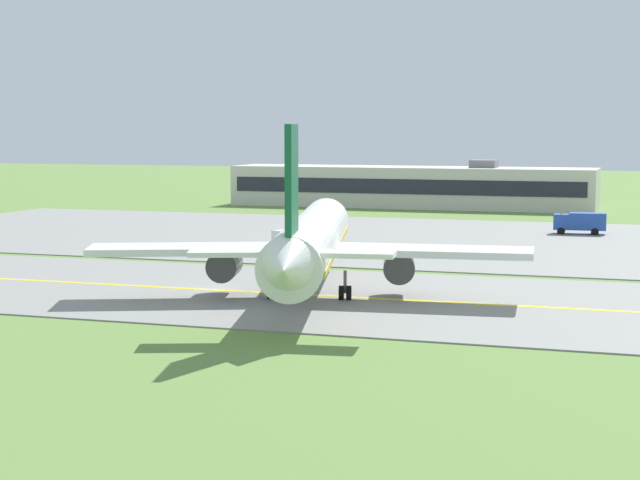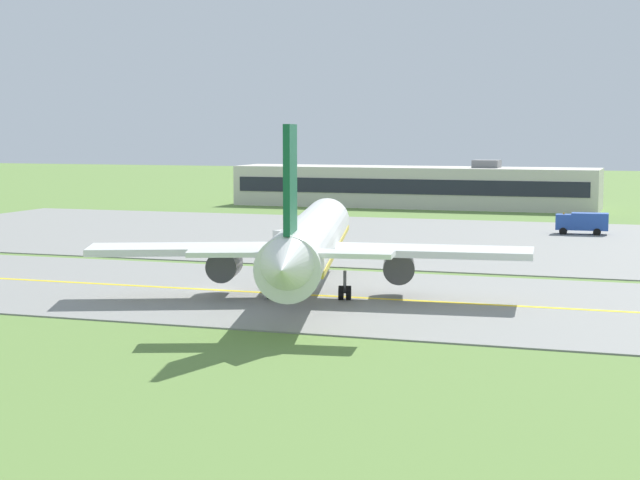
% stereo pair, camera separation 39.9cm
% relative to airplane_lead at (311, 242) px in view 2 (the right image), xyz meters
% --- Properties ---
extents(ground_plane, '(500.00, 500.00, 0.00)m').
position_rel_airplane_lead_xyz_m(ground_plane, '(-7.70, 0.24, -4.13)').
color(ground_plane, olive).
extents(taxiway_strip, '(240.00, 28.00, 0.10)m').
position_rel_airplane_lead_xyz_m(taxiway_strip, '(-7.70, 0.24, -4.08)').
color(taxiway_strip, gray).
rests_on(taxiway_strip, ground).
extents(apron_pad, '(140.00, 52.00, 0.10)m').
position_rel_airplane_lead_xyz_m(apron_pad, '(2.30, 42.24, -4.08)').
color(apron_pad, gray).
rests_on(apron_pad, ground).
extents(taxiway_centreline, '(220.00, 0.60, 0.01)m').
position_rel_airplane_lead_xyz_m(taxiway_centreline, '(-7.70, 0.24, -4.03)').
color(taxiway_centreline, yellow).
rests_on(taxiway_centreline, taxiway_strip).
extents(airplane_lead, '(32.04, 39.16, 12.70)m').
position_rel_airplane_lead_xyz_m(airplane_lead, '(0.00, 0.00, 0.00)').
color(airplane_lead, white).
rests_on(airplane_lead, ground).
extents(service_truck_baggage, '(6.12, 2.65, 2.60)m').
position_rel_airplane_lead_xyz_m(service_truck_baggage, '(15.08, 53.51, -2.60)').
color(service_truck_baggage, '#264CA5').
rests_on(service_truck_baggage, ground).
extents(service_truck_fuel, '(4.54, 6.28, 2.65)m').
position_rel_airplane_lead_xyz_m(service_truck_fuel, '(-10.13, 26.19, -2.60)').
color(service_truck_fuel, silver).
rests_on(service_truck_fuel, ground).
extents(terminal_building, '(57.61, 10.69, 7.58)m').
position_rel_airplane_lead_xyz_m(terminal_building, '(-14.11, 90.36, -0.92)').
color(terminal_building, beige).
rests_on(terminal_building, ground).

